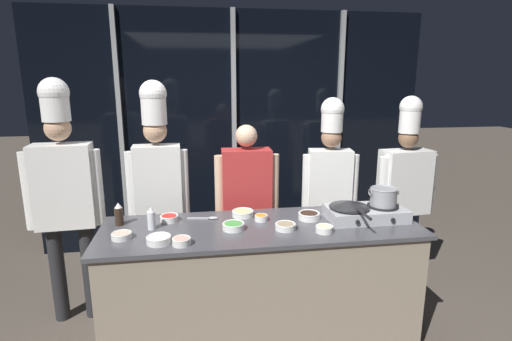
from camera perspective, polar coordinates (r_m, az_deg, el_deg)
ground_plane at (r=3.34m, az=0.72°, el=-23.04°), size 24.00×24.00×0.00m
window_wall_back at (r=4.63m, az=-3.18°, el=5.42°), size 4.39×0.09×2.70m
demo_counter at (r=3.09m, az=0.74°, el=-16.00°), size 2.28×0.74×0.93m
portable_stove at (r=3.11m, az=15.40°, el=-5.87°), size 0.58×0.33×0.10m
frying_pan at (r=3.03m, az=13.22°, el=-4.71°), size 0.30×0.52×0.05m
stock_pot at (r=3.13m, az=17.76°, el=-3.53°), size 0.22×0.20×0.13m
squeeze_bottle_soy at (r=3.04m, az=-19.00°, el=-5.97°), size 0.06×0.06×0.17m
squeeze_bottle_clear at (r=2.89m, az=-14.73°, el=-6.68°), size 0.06×0.06×0.16m
prep_bowl_mushrooms at (r=2.82m, az=4.23°, el=-7.91°), size 0.15×0.15×0.04m
prep_bowl_chicken at (r=2.81m, az=-18.66°, el=-8.76°), size 0.13×0.13×0.04m
prep_bowl_soy_glaze at (r=3.03m, az=7.58°, el=-6.37°), size 0.16×0.16×0.05m
prep_bowl_ginger at (r=3.07m, az=-1.90°, el=-6.07°), size 0.17×0.17×0.04m
prep_bowl_scallions at (r=2.82m, az=-3.25°, el=-7.87°), size 0.16×0.16×0.05m
prep_bowl_noodles at (r=2.80m, az=9.73°, el=-8.18°), size 0.12×0.12×0.05m
prep_bowl_rice at (r=2.67m, az=-13.73°, el=-9.50°), size 0.16×0.16×0.05m
prep_bowl_bell_pepper at (r=3.04m, az=-12.29°, el=-6.62°), size 0.14×0.14×0.05m
prep_bowl_shrimp at (r=2.61m, az=-10.60°, el=-9.85°), size 0.12×0.12×0.05m
prep_bowl_carrots at (r=2.98m, az=0.74°, el=-6.72°), size 0.10×0.10×0.04m
serving_spoon_slotted at (r=3.04m, az=-6.79°, el=-6.74°), size 0.23×0.06×0.02m
chef_head at (r=3.46m, az=-25.73°, el=-1.94°), size 0.58×0.26×1.98m
chef_sous at (r=3.39m, az=-13.85°, el=-1.00°), size 0.50×0.21×1.95m
person_guest at (r=3.42m, az=-1.34°, el=-3.96°), size 0.54×0.22×1.59m
chef_line at (r=3.64m, az=10.47°, el=-1.44°), size 0.49×0.25×1.81m
chef_pastry at (r=3.94m, az=20.46°, el=-1.70°), size 0.59×0.28×1.82m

